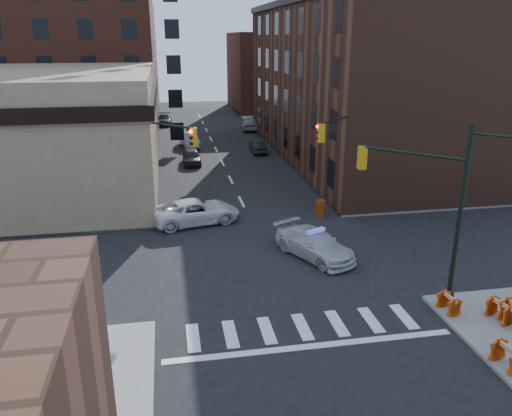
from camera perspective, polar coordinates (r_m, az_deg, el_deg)
name	(u,v)px	position (r m, az deg, el deg)	size (l,w,h in m)	color
ground	(269,259)	(27.08, 1.52, -5.81)	(140.00, 140.00, 0.00)	black
sidewalk_ne	(398,134)	(64.36, 15.97, 8.17)	(34.00, 54.50, 0.15)	gray
bank_building	(8,132)	(42.83, -26.52, 7.80)	(22.00, 22.00, 9.00)	#968162
apartment_block	(42,31)	(65.45, -23.29, 18.11)	(25.00, 25.00, 24.00)	#5B2A1D
commercial_row_ne	(355,85)	(50.13, 11.26, 13.65)	(14.00, 34.00, 14.00)	#512F20
filler_nw	(93,59)	(86.81, -18.17, 15.88)	(20.00, 18.00, 16.00)	brown
filler_ne	(282,71)	(84.41, 2.95, 15.33)	(16.00, 16.00, 12.00)	#5B2A1D
signal_pole_se	(434,203)	(22.63, 19.72, 0.51)	(5.40, 5.27, 8.00)	black
signal_pole_nw	(155,162)	(30.23, -11.48, 5.18)	(3.58, 3.67, 8.00)	black
signal_pole_ne	(343,154)	(32.14, 9.92, 6.09)	(3.67, 3.58, 8.00)	black
tree_ne_near	(290,118)	(52.20, 3.88, 10.28)	(3.00, 3.00, 4.85)	black
tree_ne_far	(273,107)	(59.92, 2.01, 11.43)	(3.00, 3.00, 4.85)	black
police_car	(315,244)	(27.21, 6.72, -4.12)	(2.07, 5.09, 1.48)	#BABBBF
pickup	(196,211)	(32.11, -6.86, -0.39)	(2.57, 5.58, 1.55)	silver
parked_car_wnear	(192,157)	(47.40, -7.38, 5.82)	(1.62, 4.03, 1.37)	black
parked_car_wfar	(190,140)	(55.07, -7.60, 7.72)	(1.60, 4.58, 1.51)	gray
parked_car_wdeep	(164,119)	(70.04, -10.42, 9.93)	(1.95, 4.80, 1.39)	black
parked_car_enear	(258,146)	(51.79, 0.23, 7.05)	(1.35, 3.87, 1.27)	black
parked_car_efar	(250,124)	(64.75, -0.71, 9.63)	(1.94, 4.83, 1.65)	gray
pedestrian_a	(148,207)	(32.61, -12.22, 0.15)	(0.67, 0.44, 1.83)	black
pedestrian_b	(57,212)	(33.50, -21.79, -0.41)	(0.84, 0.65, 1.72)	black
pedestrian_c	(49,214)	(33.13, -22.57, -0.64)	(1.06, 0.44, 1.81)	#1E232E
barrel_road	(320,208)	(33.40, 7.37, -0.03)	(0.63, 0.63, 1.13)	orange
barrel_bank	(181,221)	(31.60, -8.56, -1.43)	(0.50, 0.50, 0.88)	orange
barricade_se_a	(500,311)	(23.41, 26.14, -10.54)	(1.16, 0.58, 0.87)	red
barricade_se_b	(449,304)	(23.22, 21.17, -10.16)	(1.06, 0.53, 0.79)	#BF3508
barricade_se_d	(507,357)	(20.54, 26.78, -14.94)	(1.15, 0.58, 0.87)	#D6670A
barricade_nw_a	(149,212)	(33.03, -12.15, -0.49)	(1.16, 0.58, 0.87)	orange
barricade_nw_b	(117,214)	(33.14, -15.60, -0.71)	(1.15, 0.57, 0.86)	#CD5509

